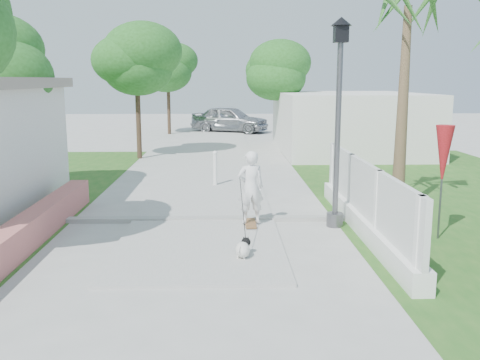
{
  "coord_description": "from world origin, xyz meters",
  "views": [
    {
      "loc": [
        0.5,
        -5.79,
        3.17
      ],
      "look_at": [
        0.81,
        5.22,
        1.1
      ],
      "focal_mm": 40.0,
      "sensor_mm": 36.0,
      "label": 1
    }
  ],
  "objects_px": {
    "patio_umbrella": "(443,156)",
    "skateboarder": "(250,189)",
    "street_lamp": "(338,116)",
    "parked_car": "(230,119)",
    "bollard": "(215,168)",
    "dog": "(243,249)"
  },
  "relations": [
    {
      "from": "patio_umbrella",
      "to": "skateboarder",
      "type": "xyz_separation_m",
      "value": [
        -3.77,
        0.93,
        -0.81
      ]
    },
    {
      "from": "street_lamp",
      "to": "parked_car",
      "type": "xyz_separation_m",
      "value": [
        -2.1,
        21.43,
        -1.63
      ]
    },
    {
      "from": "bollard",
      "to": "parked_car",
      "type": "distance_m",
      "value": 16.94
    },
    {
      "from": "street_lamp",
      "to": "bollard",
      "type": "bearing_deg",
      "value": 120.96
    },
    {
      "from": "bollard",
      "to": "patio_umbrella",
      "type": "distance_m",
      "value": 7.25
    },
    {
      "from": "skateboarder",
      "to": "dog",
      "type": "relative_size",
      "value": 4.43
    },
    {
      "from": "bollard",
      "to": "patio_umbrella",
      "type": "xyz_separation_m",
      "value": [
        4.6,
        -5.5,
        1.1
      ]
    },
    {
      "from": "street_lamp",
      "to": "skateboarder",
      "type": "distance_m",
      "value": 2.43
    },
    {
      "from": "bollard",
      "to": "parked_car",
      "type": "xyz_separation_m",
      "value": [
        0.6,
        16.93,
        0.22
      ]
    },
    {
      "from": "patio_umbrella",
      "to": "parked_car",
      "type": "relative_size",
      "value": 0.49
    },
    {
      "from": "patio_umbrella",
      "to": "skateboarder",
      "type": "height_order",
      "value": "patio_umbrella"
    },
    {
      "from": "street_lamp",
      "to": "patio_umbrella",
      "type": "relative_size",
      "value": 1.93
    },
    {
      "from": "street_lamp",
      "to": "parked_car",
      "type": "height_order",
      "value": "street_lamp"
    },
    {
      "from": "patio_umbrella",
      "to": "bollard",
      "type": "bearing_deg",
      "value": 129.91
    },
    {
      "from": "patio_umbrella",
      "to": "parked_car",
      "type": "xyz_separation_m",
      "value": [
        -4.0,
        22.43,
        -0.89
      ]
    },
    {
      "from": "skateboarder",
      "to": "patio_umbrella",
      "type": "bearing_deg",
      "value": 157.05
    },
    {
      "from": "bollard",
      "to": "dog",
      "type": "height_order",
      "value": "bollard"
    },
    {
      "from": "street_lamp",
      "to": "patio_umbrella",
      "type": "xyz_separation_m",
      "value": [
        1.9,
        -1.0,
        -0.74
      ]
    },
    {
      "from": "parked_car",
      "to": "patio_umbrella",
      "type": "bearing_deg",
      "value": -147.71
    },
    {
      "from": "skateboarder",
      "to": "dog",
      "type": "bearing_deg",
      "value": 75.02
    },
    {
      "from": "dog",
      "to": "parked_car",
      "type": "distance_m",
      "value": 23.6
    },
    {
      "from": "bollard",
      "to": "dog",
      "type": "relative_size",
      "value": 2.0
    }
  ]
}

